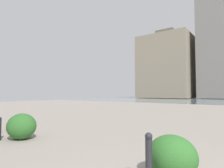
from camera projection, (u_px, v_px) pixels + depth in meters
The scene contains 5 objects.
building_slab at pixel (220, 37), 58.12m from camera, with size 11.99×13.09×38.17m.
building_annex at pixel (167, 67), 65.03m from camera, with size 16.93×14.66×23.40m.
bollard_near at pixel (149, 158), 3.21m from camera, with size 0.13×0.13×0.89m.
shrub_low at pixel (22, 126), 6.42m from camera, with size 1.03×0.93×0.88m.
shrub_wide at pixel (172, 156), 3.50m from camera, with size 0.93×0.83×0.79m.
Camera 1 is at (-0.04, 2.05, 1.58)m, focal length 29.95 mm.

